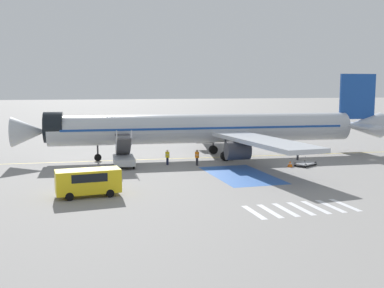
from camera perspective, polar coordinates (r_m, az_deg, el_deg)
name	(u,v)px	position (r m, az deg, el deg)	size (l,w,h in m)	color
ground_plane	(190,157)	(55.34, -0.32, -1.71)	(600.00, 600.00, 0.00)	gray
apron_leadline_yellow	(205,158)	(55.17, 1.71, -1.74)	(0.20, 80.96, 0.01)	gold
apron_stand_patch_blue	(241,175)	(44.48, 6.21, -3.92)	(5.56, 10.55, 0.01)	#2856A8
apron_walkway_bar_0	(254,212)	(31.44, 7.86, -8.59)	(0.44, 3.60, 0.01)	silver
apron_walkway_bar_1	(270,211)	(31.93, 9.86, -8.38)	(0.44, 3.60, 0.01)	silver
apron_walkway_bar_2	(285,210)	(32.46, 11.79, -8.17)	(0.44, 3.60, 0.01)	silver
apron_walkway_bar_3	(301,208)	(33.02, 13.65, -7.96)	(0.44, 3.60, 0.01)	silver
apron_walkway_bar_4	(316,207)	(33.61, 15.45, -7.75)	(0.44, 3.60, 0.01)	silver
apron_walkway_bar_5	(330,206)	(34.24, 17.18, -7.54)	(0.44, 3.60, 0.01)	silver
apron_walkway_bar_6	(345,205)	(34.89, 18.84, -7.33)	(0.44, 3.60, 0.01)	silver
airliner	(211,129)	(54.91, 2.44, 1.97)	(46.19, 36.61, 10.32)	#B7BCC4
boarding_stairs_forward	(124,157)	(49.35, -8.66, -1.68)	(2.54, 5.35, 4.17)	#ADB2BA
fuel_tanker	(199,125)	(81.51, 0.86, 2.42)	(9.72, 2.74, 3.62)	#38383D
service_van_1	(88,180)	(36.24, -13.05, -4.51)	(5.10, 2.36, 2.15)	yellow
baggage_cart	(305,163)	(50.88, 14.21, -2.41)	(3.00, 2.58, 0.87)	gray
ground_crew_0	(197,156)	(49.30, 0.65, -1.59)	(0.42, 0.49, 1.77)	#2D2D33
ground_crew_1	(298,152)	(54.55, 13.28, -0.99)	(0.29, 0.46, 1.70)	#2D2D33
ground_crew_2	(167,156)	(49.83, -3.14, -1.57)	(0.42, 0.49, 1.70)	#191E38
traffic_cone_0	(290,164)	(49.76, 12.35, -2.48)	(0.60, 0.60, 0.66)	orange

